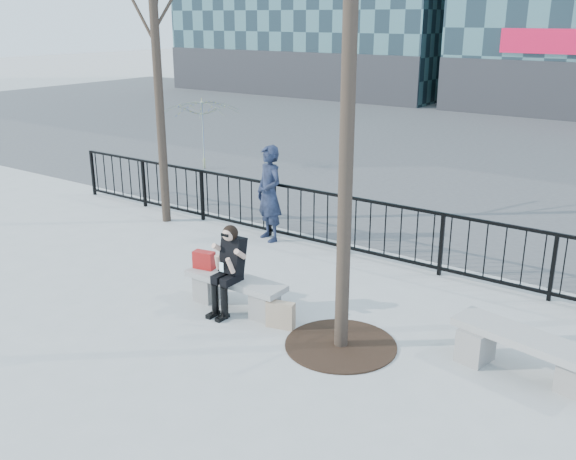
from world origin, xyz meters
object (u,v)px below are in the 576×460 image
Objects in this scene: bench_second at (525,351)px; seated_woman at (228,270)px; standing_man at (269,194)px; bench_main at (235,289)px.

seated_woman is (-4.10, -0.72, 0.34)m from bench_second.
bench_second is at bearing 0.87° from standing_man.
bench_second is 0.97× the size of standing_man.
bench_main is 4.14m from bench_second.
standing_man is at bearing 117.44° from bench_main.
bench_second is 4.18m from seated_woman.
seated_woman is at bearing -90.00° from bench_main.
seated_woman reaches higher than bench_main.
bench_main is 0.88× the size of standing_man.
seated_woman reaches higher than bench_second.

